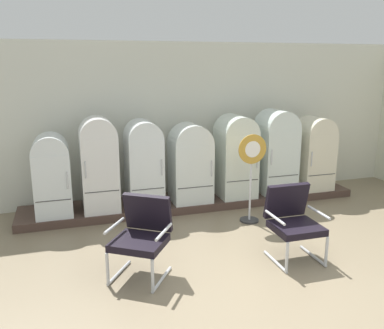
{
  "coord_description": "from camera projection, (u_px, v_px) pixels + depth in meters",
  "views": [
    {
      "loc": [
        -2.25,
        -4.01,
        2.62
      ],
      "look_at": [
        -0.13,
        2.75,
        0.86
      ],
      "focal_mm": 38.64,
      "sensor_mm": 36.0,
      "label": 1
    }
  ],
  "objects": [
    {
      "name": "refrigerator_3",
      "position": [
        190.0,
        161.0,
        7.43
      ],
      "size": [
        0.7,
        0.63,
        1.42
      ],
      "color": "silver",
      "rests_on": "display_plinth"
    },
    {
      "name": "refrigerator_2",
      "position": [
        144.0,
        161.0,
        7.2
      ],
      "size": [
        0.6,
        0.7,
        1.51
      ],
      "color": "white",
      "rests_on": "display_plinth"
    },
    {
      "name": "back_wall",
      "position": [
        184.0,
        121.0,
        8.02
      ],
      "size": [
        11.76,
        0.12,
        2.99
      ],
      "color": "silver",
      "rests_on": "ground"
    },
    {
      "name": "refrigerator_5",
      "position": [
        276.0,
        149.0,
        7.94
      ],
      "size": [
        0.67,
        0.7,
        1.6
      ],
      "color": "silver",
      "rests_on": "display_plinth"
    },
    {
      "name": "armchair_left",
      "position": [
        142.0,
        233.0,
        5.13
      ],
      "size": [
        0.9,
        0.92,
        1.01
      ],
      "color": "silver",
      "rests_on": "ground"
    },
    {
      "name": "refrigerator_6",
      "position": [
        314.0,
        151.0,
        8.17
      ],
      "size": [
        0.65,
        0.65,
        1.44
      ],
      "color": "beige",
      "rests_on": "display_plinth"
    },
    {
      "name": "sign_stand",
      "position": [
        251.0,
        178.0,
        6.8
      ],
      "size": [
        0.49,
        0.32,
        1.49
      ],
      "color": "#2D2D30",
      "rests_on": "ground"
    },
    {
      "name": "display_plinth",
      "position": [
        194.0,
        201.0,
        7.78
      ],
      "size": [
        6.26,
        0.95,
        0.14
      ],
      "primitive_type": "cube",
      "color": "#49362E",
      "rests_on": "ground"
    },
    {
      "name": "refrigerator_0",
      "position": [
        52.0,
        173.0,
        6.77
      ],
      "size": [
        0.59,
        0.68,
        1.35
      ],
      "color": "white",
      "rests_on": "display_plinth"
    },
    {
      "name": "refrigerator_4",
      "position": [
        236.0,
        154.0,
        7.71
      ],
      "size": [
        0.67,
        0.73,
        1.53
      ],
      "color": "silver",
      "rests_on": "display_plinth"
    },
    {
      "name": "refrigerator_1",
      "position": [
        99.0,
        161.0,
        6.94
      ],
      "size": [
        0.6,
        0.65,
        1.6
      ],
      "color": "white",
      "rests_on": "display_plinth"
    },
    {
      "name": "ground",
      "position": [
        270.0,
        287.0,
        5.0
      ],
      "size": [
        12.0,
        10.0,
        0.05
      ],
      "primitive_type": "cube",
      "color": "#83745A"
    },
    {
      "name": "armchair_right",
      "position": [
        293.0,
        219.0,
        5.58
      ],
      "size": [
        0.7,
        0.7,
        1.01
      ],
      "color": "silver",
      "rests_on": "ground"
    }
  ]
}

